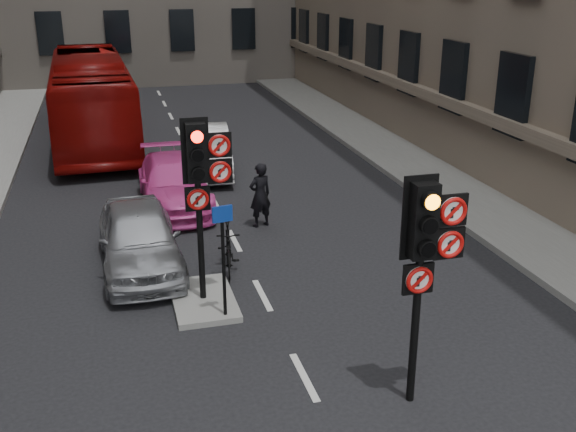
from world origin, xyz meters
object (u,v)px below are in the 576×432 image
signal_near (427,245)px  motorcycle (228,248)px  signal_far (202,172)px  car_pink (174,183)px  bus_red (91,98)px  car_white (205,150)px  info_sign (223,246)px  motorcyclist (260,195)px  car_silver (139,238)px

signal_near → motorcycle: bearing=109.4°
signal_near → signal_far: bearing=123.0°
car_pink → bus_red: (-2.14, 8.36, 0.94)m
bus_red → signal_near: bearing=-77.4°
signal_far → bus_red: size_ratio=0.31×
car_white → signal_far: bearing=-92.4°
signal_near → info_sign: 4.12m
signal_near → bus_red: signal_near is taller
car_white → motorcycle: car_white is taller
signal_near → info_sign: (-2.39, 3.19, -1.06)m
car_pink → info_sign: info_sign is taller
car_white → motorcyclist: (0.63, -5.19, 0.11)m
car_silver → info_sign: info_sign is taller
car_silver → bus_red: bus_red is taller
signal_near → bus_red: (-4.72, 18.35, -0.98)m
car_pink → car_white: bearing=67.6°
signal_far → bus_red: signal_far is taller
car_pink → signal_far: bearing=-89.0°
car_white → car_pink: 3.29m
motorcyclist → car_silver: bearing=12.2°
signal_near → motorcyclist: signal_near is taller
car_silver → car_white: size_ratio=0.95×
signal_near → signal_far: size_ratio=1.00×
motorcycle → motorcyclist: size_ratio=1.02×
car_silver → info_sign: size_ratio=1.92×
car_white → car_pink: size_ratio=0.97×
signal_near → car_pink: signal_near is taller
motorcyclist → info_sign: bearing=51.5°
motorcycle → motorcyclist: bearing=71.3°
motorcyclist → bus_red: bearing=-86.8°
bus_red → motorcycle: 13.27m
signal_far → motorcyclist: size_ratio=2.14×
car_white → motorcycle: 7.61m
car_silver → car_pink: size_ratio=0.92×
car_silver → motorcyclist: 3.61m
car_silver → bus_red: bearing=93.0°
signal_far → motorcycle: signal_far is taller
car_silver → car_pink: 4.15m
signal_far → signal_near: bearing=-57.0°
car_pink → motorcycle: 4.61m
bus_red → motorcyclist: 11.32m
car_white → car_pink: (-1.31, -3.02, -0.06)m
car_white → motorcycle: (-0.64, -7.58, -0.21)m
car_pink → motorcycle: size_ratio=2.67×
bus_red → motorcyclist: (4.08, -10.53, -0.77)m
car_white → car_silver: bearing=-103.7°
signal_far → car_white: (1.32, 9.00, -1.98)m
motorcycle → car_white: bearing=94.4°
car_silver → signal_far: bearing=-61.2°
signal_far → car_pink: signal_far is taller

